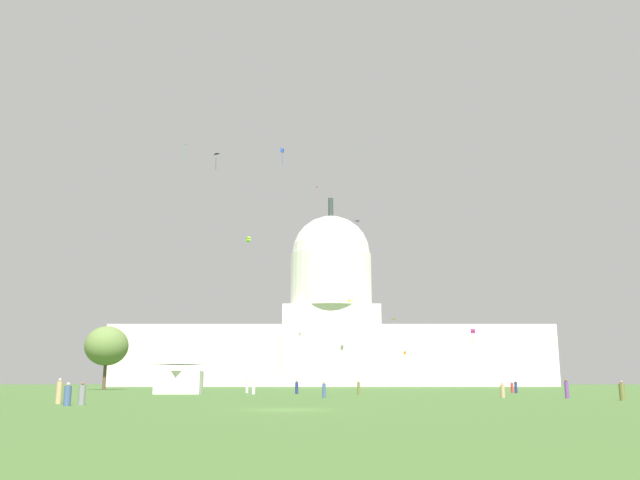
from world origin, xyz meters
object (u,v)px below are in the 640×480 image
at_px(person_red_back_center, 512,388).
at_px(person_purple_near_tree_east, 567,389).
at_px(capitol_building, 331,328).
at_px(kite_magenta_low, 473,331).
at_px(tree_west_near, 107,346).
at_px(kite_yellow_mid, 349,301).
at_px(kite_green_high, 185,147).
at_px(kite_white_mid, 353,300).
at_px(kite_black_high, 215,155).
at_px(kite_gold_mid, 394,320).
at_px(person_denim_near_tent, 324,390).
at_px(kite_violet_high, 360,222).
at_px(kite_red_high, 318,189).
at_px(event_tent, 179,373).
at_px(person_grey_front_left, 82,395).
at_px(kite_blue_high, 282,151).
at_px(person_tan_front_right, 59,392).
at_px(person_navy_edge_west, 297,388).
at_px(person_navy_mid_left, 516,387).
at_px(kite_lime_mid, 248,239).
at_px(person_tan_lawn_far_right, 503,391).
at_px(person_white_mid_right, 253,389).
at_px(person_olive_deep_crowd, 358,388).
at_px(person_olive_front_center, 622,392).
at_px(kite_orange_low, 405,355).
at_px(person_denim_back_left, 67,395).
at_px(person_white_near_tree_west, 247,387).

xyz_separation_m(person_red_back_center, person_purple_near_tree_east, (-4.07, -32.23, 0.11)).
relative_size(capitol_building, kite_magenta_low, 44.62).
xyz_separation_m(capitol_building, tree_west_near, (-46.70, -95.15, -11.22)).
height_order(person_red_back_center, kite_yellow_mid, kite_yellow_mid).
bearing_deg(kite_green_high, person_purple_near_tree_east, 63.06).
height_order(kite_white_mid, kite_green_high, kite_green_high).
bearing_deg(kite_black_high, kite_gold_mid, 82.72).
xyz_separation_m(person_red_back_center, kite_magenta_low, (5.22, 45.04, 11.25)).
xyz_separation_m(person_denim_near_tent, kite_green_high, (-34.15, 91.05, 58.21)).
bearing_deg(kite_violet_high, person_purple_near_tree_east, -137.85).
relative_size(capitol_building, tree_west_near, 11.82).
bearing_deg(kite_red_high, event_tent, 151.82).
bearing_deg(person_grey_front_left, kite_blue_high, -64.54).
bearing_deg(kite_violet_high, person_tan_front_right, -162.89).
relative_size(person_navy_edge_west, kite_red_high, 0.61).
relative_size(person_red_back_center, kite_magenta_low, 0.48).
bearing_deg(person_navy_mid_left, kite_lime_mid, 100.89).
xyz_separation_m(person_purple_near_tree_east, kite_blue_high, (-30.71, 64.43, 46.65)).
relative_size(tree_west_near, person_tan_lawn_far_right, 8.47).
bearing_deg(person_white_mid_right, person_olive_deep_crowd, 86.66).
height_order(person_olive_deep_crowd, kite_magenta_low, kite_magenta_low).
relative_size(person_denim_near_tent, kite_lime_mid, 1.48).
height_order(person_white_mid_right, kite_yellow_mid, kite_yellow_mid).
height_order(person_olive_front_center, kite_magenta_low, kite_magenta_low).
relative_size(kite_orange_low, kite_magenta_low, 1.13).
height_order(person_tan_front_right, person_tan_lawn_far_right, person_tan_front_right).
bearing_deg(person_grey_front_left, person_denim_near_tent, -97.55).
height_order(person_grey_front_left, person_purple_near_tree_east, person_purple_near_tree_east).
bearing_deg(person_grey_front_left, person_tan_front_right, -14.13).
xyz_separation_m(person_navy_mid_left, kite_gold_mid, (-5.25, 100.17, 18.45)).
relative_size(person_purple_near_tree_east, kite_violet_high, 1.03).
relative_size(person_white_mid_right, person_navy_mid_left, 0.87).
distance_m(kite_white_mid, kite_gold_mid, 25.93).
bearing_deg(person_navy_edge_west, person_purple_near_tree_east, 104.08).
xyz_separation_m(capitol_building, person_olive_deep_crowd, (0.80, -147.75, -18.99)).
relative_size(person_denim_back_left, kite_blue_high, 0.40).
distance_m(person_olive_deep_crowd, kite_white_mid, 92.11).
bearing_deg(person_purple_near_tree_east, person_tan_front_right, 155.87).
distance_m(person_navy_mid_left, kite_white_mid, 82.91).
height_order(person_white_near_tree_west, person_tan_lawn_far_right, person_white_near_tree_west).
bearing_deg(person_white_near_tree_west, person_olive_deep_crowd, -5.38).
height_order(event_tent, person_olive_deep_crowd, event_tent).
bearing_deg(kite_black_high, person_navy_edge_west, -35.82).
relative_size(tree_west_near, kite_orange_low, 3.35).
bearing_deg(person_navy_mid_left, kite_red_high, 70.61).
bearing_deg(kite_lime_mid, person_grey_front_left, 52.37).
xyz_separation_m(event_tent, kite_magenta_low, (50.35, 53.76, 9.33)).
relative_size(person_denim_near_tent, person_navy_mid_left, 0.91).
bearing_deg(person_denim_back_left, event_tent, 28.00).
distance_m(person_red_back_center, person_white_near_tree_west, 37.21).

